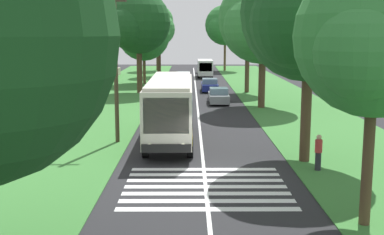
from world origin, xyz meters
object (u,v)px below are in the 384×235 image
coach_bus (171,105)px  trailing_car_0 (219,96)px  roadside_tree_right_0 (306,16)px  roadside_tree_right_3 (261,22)px  roadside_tree_left_0 (137,24)px  roadside_tree_right_2 (224,26)px  roadside_tree_right_1 (371,40)px  roadside_tree_right_4 (247,20)px  roadside_tree_left_1 (143,36)px  roadside_tree_left_4 (156,22)px  trailing_car_2 (183,77)px  utility_pole (116,65)px  trailing_car_1 (210,85)px  trailing_minibus_0 (205,67)px  pedestrian (318,152)px  roadside_tree_left_3 (158,31)px

coach_bus → trailing_car_0: size_ratio=2.60×
roadside_tree_right_0 → roadside_tree_right_3: bearing=-1.2°
roadside_tree_left_0 → roadside_tree_right_2: 33.89m
trailing_car_0 → roadside_tree_right_1: bearing=-173.9°
coach_bus → roadside_tree_right_4: roadside_tree_right_4 is taller
roadside_tree_left_1 → roadside_tree_left_4: 23.30m
roadside_tree_right_1 → roadside_tree_right_3: (26.68, -0.23, 1.16)m
coach_bus → trailing_car_2: bearing=-0.5°
roadside_tree_left_4 → roadside_tree_right_4: bearing=-160.2°
coach_bus → roadside_tree_right_1: 15.32m
roadside_tree_right_2 → utility_pole: bearing=169.9°
roadside_tree_right_4 → trailing_car_1: bearing=76.0°
roadside_tree_left_0 → roadside_tree_right_3: roadside_tree_right_3 is taller
roadside_tree_left_0 → roadside_tree_right_4: bearing=-86.7°
roadside_tree_left_0 → roadside_tree_right_0: size_ratio=1.01×
trailing_car_1 → roadside_tree_right_1: 39.23m
roadside_tree_left_1 → roadside_tree_right_2: 24.96m
trailing_car_2 → trailing_minibus_0: (7.63, -3.03, 0.88)m
trailing_car_0 → roadside_tree_right_0: (-20.79, -2.95, 6.49)m
coach_bus → roadside_tree_right_2: (55.94, -6.89, 5.34)m
trailing_car_0 → roadside_tree_left_4: roadside_tree_left_4 is taller
roadside_tree_left_1 → pedestrian: bearing=-163.7°
trailing_car_2 → roadside_tree_right_4: (-10.81, -6.85, 7.08)m
roadside_tree_left_3 → trailing_car_0: bearing=-165.7°
roadside_tree_right_0 → pedestrian: size_ratio=6.29×
coach_bus → roadside_tree_right_0: 9.58m
roadside_tree_left_1 → roadside_tree_right_3: size_ratio=0.83×
coach_bus → utility_pole: bearing=96.1°
trailing_car_0 → trailing_car_1: same height
roadside_tree_left_3 → roadside_tree_right_2: roadside_tree_right_2 is taller
roadside_tree_right_2 → utility_pole: roadside_tree_right_2 is taller
coach_bus → roadside_tree_right_3: (13.59, -7.10, 5.14)m
roadside_tree_left_0 → pedestrian: 33.20m
roadside_tree_right_0 → pedestrian: 6.53m
roadside_tree_right_1 → roadside_tree_right_2: roadside_tree_right_2 is taller
roadside_tree_right_2 → trailing_minibus_0: bearing=164.5°
coach_bus → trailing_minibus_0: size_ratio=1.86×
roadside_tree_right_1 → roadside_tree_right_3: size_ratio=0.78×
roadside_tree_right_4 → pedestrian: (-31.16, 0.03, -6.84)m
trailing_minibus_0 → roadside_tree_right_1: 56.47m
trailing_minibus_0 → roadside_tree_left_4: 17.40m
roadside_tree_left_3 → roadside_tree_right_3: roadside_tree_right_3 is taller
roadside_tree_left_0 → roadside_tree_left_1: size_ratio=1.15×
trailing_car_1 → roadside_tree_right_2: bearing=-6.7°
trailing_car_1 → trailing_car_2: 10.30m
coach_bus → roadside_tree_right_3: 16.17m
trailing_car_2 → roadside_tree_left_0: (-11.47, 4.66, 6.63)m
roadside_tree_right_4 → roadside_tree_left_1: bearing=52.0°
roadside_tree_right_1 → trailing_car_2: bearing=7.7°
trailing_minibus_0 → roadside_tree_right_1: (-56.17, -3.56, 4.57)m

